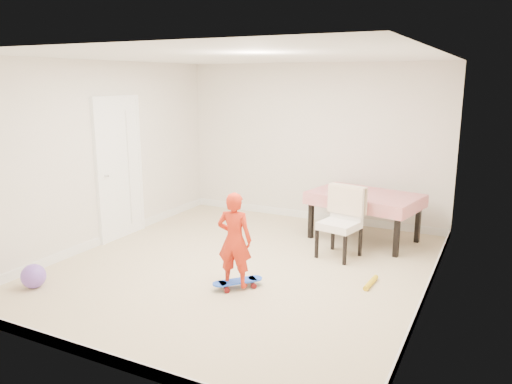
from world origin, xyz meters
The scene contains 17 objects.
ground centered at (0.00, 0.00, 0.00)m, with size 5.00×5.00×0.00m, color #C7B28A.
ceiling centered at (0.00, 0.00, 2.58)m, with size 4.50×5.00×0.04m, color silver.
wall_back centered at (0.00, 2.48, 1.30)m, with size 4.50×0.04×2.60m, color silver.
wall_front centered at (0.00, -2.48, 1.30)m, with size 4.50×0.04×2.60m, color silver.
wall_left centered at (-2.23, 0.00, 1.30)m, with size 0.04×5.00×2.60m, color silver.
wall_right centered at (2.23, 0.00, 1.30)m, with size 0.04×5.00×2.60m, color silver.
door centered at (-2.22, 0.30, 1.02)m, with size 0.10×0.94×2.11m, color white.
baseboard_back centered at (0.00, 2.49, 0.06)m, with size 4.50×0.02×0.12m, color white.
baseboard_front centered at (0.00, -2.49, 0.06)m, with size 4.50×0.02×0.12m, color white.
baseboard_left centered at (-2.24, 0.00, 0.06)m, with size 0.02×5.00×0.12m, color white.
baseboard_right centered at (2.24, 0.00, 0.06)m, with size 0.02×5.00×0.12m, color white.
dining_table centered at (1.10, 1.76, 0.36)m, with size 1.53×0.96×0.72m, color red, non-canonical shape.
dining_chair centered at (0.99, 0.90, 0.48)m, with size 0.52×0.60×0.96m, color beige, non-canonical shape.
skateboard centered at (0.27, -0.61, 0.04)m, with size 0.60×0.22×0.09m, color blue, non-canonical shape.
child centered at (0.25, -0.63, 0.55)m, with size 0.40×0.26×1.10m, color red.
balloon centered at (-1.83, -1.65, 0.14)m, with size 0.28×0.28×0.28m, color #7D54C9.
foam_toy centered at (1.62, 0.16, 0.03)m, with size 0.06×0.06×0.40m, color gold.
Camera 1 is at (2.86, -5.29, 2.35)m, focal length 35.00 mm.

